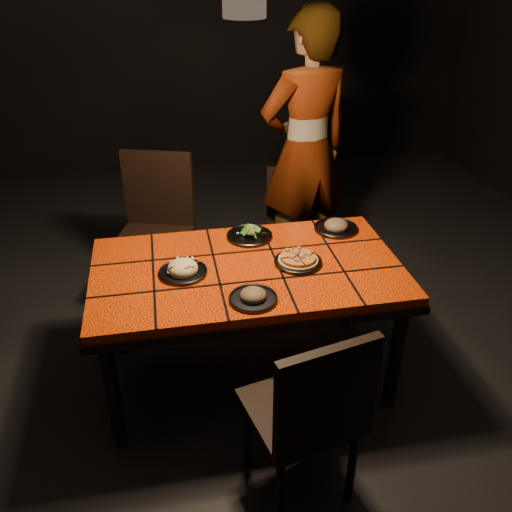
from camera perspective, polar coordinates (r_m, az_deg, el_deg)
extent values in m
cube|color=black|center=(3.28, -0.85, -12.64)|extent=(6.00, 7.00, 0.04)
cube|color=black|center=(5.93, -7.35, 23.04)|extent=(6.00, 0.04, 3.00)
cube|color=#FF4108|center=(2.83, -0.96, -1.49)|extent=(1.60, 0.90, 0.05)
cube|color=black|center=(2.85, -0.95, -2.26)|extent=(1.62, 0.92, 0.04)
cylinder|color=black|center=(2.77, -14.80, -13.91)|extent=(0.07, 0.07, 0.66)
cylinder|color=black|center=(2.97, 14.45, -10.30)|extent=(0.07, 0.07, 0.66)
cylinder|color=black|center=(3.34, -14.33, -5.16)|extent=(0.07, 0.07, 0.66)
cylinder|color=black|center=(3.51, 9.70, -2.71)|extent=(0.07, 0.07, 0.66)
cube|color=black|center=(2.43, 4.65, -15.97)|extent=(0.52, 0.52, 0.04)
cube|color=black|center=(2.13, 7.47, -14.56)|extent=(0.43, 0.14, 0.47)
cylinder|color=black|center=(2.77, 6.01, -15.97)|extent=(0.04, 0.04, 0.44)
cylinder|color=black|center=(2.66, -0.94, -18.23)|extent=(0.04, 0.04, 0.44)
cylinder|color=black|center=(2.58, 10.04, -20.97)|extent=(0.04, 0.04, 0.44)
cylinder|color=black|center=(2.46, 2.53, -23.81)|extent=(0.04, 0.04, 0.44)
cube|color=black|center=(3.64, -10.77, 1.65)|extent=(0.59, 0.59, 0.04)
cube|color=black|center=(3.71, -10.25, 7.01)|extent=(0.46, 0.19, 0.51)
cylinder|color=black|center=(3.68, -14.05, -3.19)|extent=(0.04, 0.04, 0.48)
cylinder|color=black|center=(3.57, -8.31, -3.67)|extent=(0.04, 0.04, 0.48)
cylinder|color=black|center=(3.98, -12.26, -0.23)|extent=(0.04, 0.04, 0.48)
cylinder|color=black|center=(3.88, -6.94, -0.58)|extent=(0.04, 0.04, 0.48)
cube|color=black|center=(3.91, 3.94, 2.54)|extent=(0.43, 0.43, 0.04)
cube|color=black|center=(3.96, 3.86, 6.55)|extent=(0.38, 0.10, 0.41)
cylinder|color=black|center=(3.87, 1.75, -1.29)|extent=(0.03, 0.03, 0.39)
cylinder|color=black|center=(3.89, 6.24, -1.24)|extent=(0.03, 0.03, 0.39)
cylinder|color=black|center=(4.13, 1.57, 0.91)|extent=(0.03, 0.03, 0.39)
cylinder|color=black|center=(4.16, 5.77, 0.94)|extent=(0.03, 0.03, 0.39)
imported|color=brown|center=(3.85, 5.23, 10.94)|extent=(0.79, 0.62, 1.90)
cylinder|color=black|center=(2.42, -1.24, 25.18)|extent=(0.18, 0.18, 0.12)
cylinder|color=#323236|center=(2.84, 4.44, -0.67)|extent=(0.25, 0.25, 0.01)
torus|color=#323236|center=(2.84, 4.44, -0.53)|extent=(0.25, 0.25, 0.01)
cylinder|color=tan|center=(2.84, 4.45, -0.44)|extent=(0.23, 0.23, 0.01)
cylinder|color=#CC7A34|center=(2.83, 4.46, -0.18)|extent=(0.21, 0.21, 0.02)
cylinder|color=#323236|center=(2.77, -7.68, -1.73)|extent=(0.25, 0.25, 0.01)
torus|color=#323236|center=(2.77, -7.69, -1.59)|extent=(0.25, 0.25, 0.01)
ellipsoid|color=beige|center=(2.76, -7.72, -1.27)|extent=(0.15, 0.15, 0.08)
cylinder|color=#323236|center=(3.09, -0.69, 2.08)|extent=(0.26, 0.26, 0.01)
torus|color=#323236|center=(3.09, -0.69, 2.21)|extent=(0.26, 0.26, 0.01)
cylinder|color=#323236|center=(2.55, -0.30, -4.54)|extent=(0.23, 0.23, 0.01)
torus|color=#323236|center=(2.55, -0.30, -4.39)|extent=(0.23, 0.23, 0.01)
ellipsoid|color=brown|center=(2.54, -0.30, -4.07)|extent=(0.14, 0.14, 0.08)
cylinder|color=#323236|center=(3.21, 8.42, 2.86)|extent=(0.26, 0.26, 0.01)
torus|color=#323236|center=(3.20, 8.43, 2.99)|extent=(0.26, 0.26, 0.01)
ellipsoid|color=brown|center=(3.20, 8.45, 3.30)|extent=(0.15, 0.15, 0.08)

